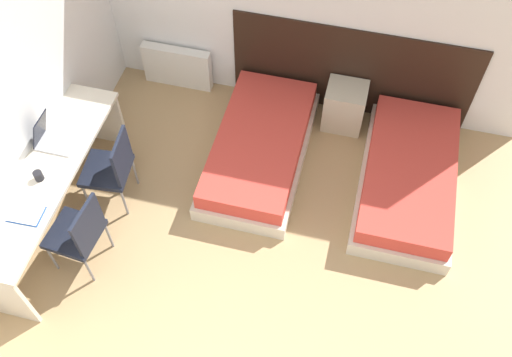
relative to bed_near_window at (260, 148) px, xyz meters
name	(u,v)px	position (x,y,z in m)	size (l,w,h in m)	color
wall_left	(15,92)	(-1.95, -0.83, 1.17)	(0.05, 4.61, 2.70)	white
headboard_panel	(351,72)	(0.78, 0.96, 0.38)	(2.61, 0.03, 1.12)	black
bed_near_window	(260,148)	(0.00, 0.00, 0.00)	(0.95, 1.85, 0.37)	beige
bed_near_door	(408,177)	(1.56, 0.00, 0.00)	(0.95, 1.85, 0.37)	beige
nightstand	(345,106)	(0.78, 0.73, 0.08)	(0.43, 0.39, 0.53)	beige
radiator	(177,67)	(-1.20, 0.88, 0.08)	(0.80, 0.12, 0.52)	silver
desk	(51,183)	(-1.67, -1.20, 0.43)	(0.51, 2.14, 0.78)	beige
chair_near_laptop	(112,167)	(-1.25, -0.83, 0.33)	(0.48, 0.48, 0.92)	black
chair_near_notebook	(79,232)	(-1.25, -1.57, 0.33)	(0.48, 0.48, 0.92)	black
laptop	(51,139)	(-1.75, -0.88, 0.67)	(0.35, 0.24, 0.35)	silver
open_notebook	(26,214)	(-1.63, -1.65, 0.61)	(0.29, 0.22, 0.02)	#1E4793
mug	(38,176)	(-1.69, -1.28, 0.64)	(0.08, 0.08, 0.09)	black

